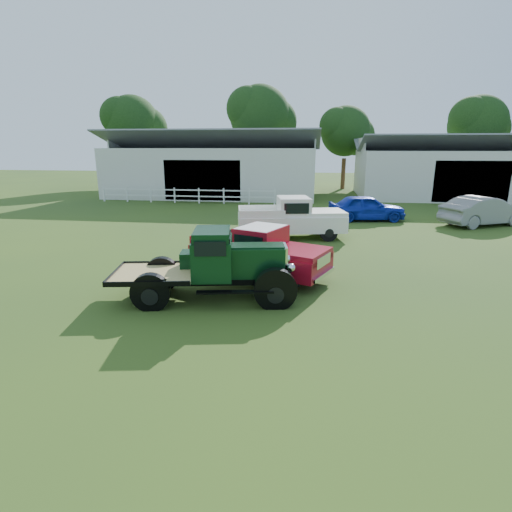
% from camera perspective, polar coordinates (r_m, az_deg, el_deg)
% --- Properties ---
extents(ground, '(120.00, 120.00, 0.00)m').
position_cam_1_polar(ground, '(11.66, -1.81, -6.50)').
color(ground, '#2A411A').
extents(shed_left, '(18.80, 10.20, 5.60)m').
position_cam_1_polar(shed_left, '(37.75, -5.72, 12.97)').
color(shed_left, beige).
rests_on(shed_left, ground).
extents(shed_right, '(16.80, 9.20, 5.20)m').
position_cam_1_polar(shed_right, '(39.60, 26.40, 11.31)').
color(shed_right, beige).
rests_on(shed_right, ground).
extents(fence_rail, '(14.20, 0.16, 1.20)m').
position_cam_1_polar(fence_rail, '(32.43, -9.87, 8.53)').
color(fence_rail, white).
rests_on(fence_rail, ground).
extents(tree_a, '(6.30, 6.30, 10.50)m').
position_cam_1_polar(tree_a, '(47.98, -17.11, 15.82)').
color(tree_a, black).
rests_on(tree_a, ground).
extents(tree_b, '(6.90, 6.90, 11.50)m').
position_cam_1_polar(tree_b, '(45.07, 0.56, 17.17)').
color(tree_b, black).
rests_on(tree_b, ground).
extents(tree_c, '(5.40, 5.40, 9.00)m').
position_cam_1_polar(tree_c, '(43.77, 12.57, 15.24)').
color(tree_c, black).
rests_on(tree_c, ground).
extents(tree_d, '(6.00, 6.00, 10.00)m').
position_cam_1_polar(tree_d, '(47.49, 28.86, 14.35)').
color(tree_d, black).
rests_on(tree_d, ground).
extents(vintage_flatbed, '(5.50, 2.95, 2.07)m').
position_cam_1_polar(vintage_flatbed, '(11.66, -6.67, -1.23)').
color(vintage_flatbed, black).
rests_on(vintage_flatbed, ground).
extents(red_pickup, '(5.23, 3.64, 1.78)m').
position_cam_1_polar(red_pickup, '(13.59, 0.38, 0.66)').
color(red_pickup, '#A60E20').
rests_on(red_pickup, ground).
extents(white_pickup, '(5.65, 3.12, 1.96)m').
position_cam_1_polar(white_pickup, '(19.57, 5.04, 5.42)').
color(white_pickup, white).
rests_on(white_pickup, ground).
extents(misc_car_blue, '(4.75, 2.47, 1.55)m').
position_cam_1_polar(misc_car_blue, '(25.18, 15.47, 6.68)').
color(misc_car_blue, '#122AA6').
rests_on(misc_car_blue, ground).
extents(misc_car_grey, '(5.22, 3.82, 1.64)m').
position_cam_1_polar(misc_car_grey, '(26.07, 29.75, 5.60)').
color(misc_car_grey, gray).
rests_on(misc_car_grey, ground).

